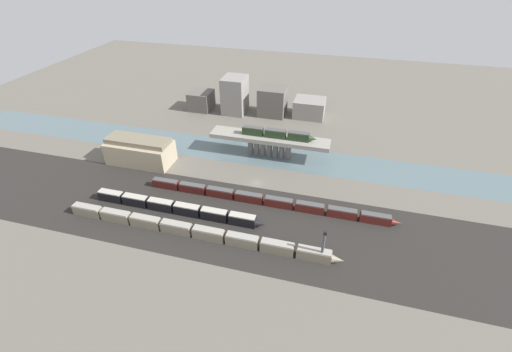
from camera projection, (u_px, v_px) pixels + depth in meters
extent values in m
plane|color=#666056|center=(256.00, 183.00, 140.01)|extent=(400.00, 400.00, 0.00)
cube|color=#282623|center=(239.00, 221.00, 120.91)|extent=(280.00, 42.00, 0.01)
cube|color=slate|center=(269.00, 155.00, 158.01)|extent=(320.00, 20.50, 0.01)
cube|color=gray|center=(269.00, 138.00, 152.96)|extent=(53.77, 9.29, 1.89)
cylinder|color=slate|center=(251.00, 145.00, 157.62)|extent=(2.54, 2.54, 7.96)
cylinder|color=slate|center=(257.00, 146.00, 157.00)|extent=(2.54, 2.54, 7.96)
cylinder|color=slate|center=(263.00, 147.00, 156.37)|extent=(2.54, 2.54, 7.96)
cylinder|color=slate|center=(269.00, 148.00, 155.75)|extent=(2.54, 2.54, 7.96)
cylinder|color=slate|center=(275.00, 149.00, 155.13)|extent=(2.54, 2.54, 7.96)
cylinder|color=slate|center=(282.00, 150.00, 154.51)|extent=(2.54, 2.54, 7.96)
cylinder|color=slate|center=(288.00, 150.00, 153.89)|extent=(2.54, 2.54, 7.96)
cube|color=#23381E|center=(253.00, 131.00, 153.11)|extent=(9.34, 3.04, 3.33)
cube|color=#4C4C4C|center=(253.00, 127.00, 152.05)|extent=(8.97, 2.79, 0.40)
cube|color=#23381E|center=(275.00, 134.00, 150.92)|extent=(9.34, 3.04, 3.33)
cube|color=#4C4C4C|center=(275.00, 130.00, 149.86)|extent=(8.97, 2.79, 0.40)
cube|color=#23381E|center=(298.00, 137.00, 148.73)|extent=(9.34, 3.04, 3.33)
cube|color=#4C4C4C|center=(299.00, 133.00, 147.67)|extent=(8.97, 2.79, 0.40)
cone|color=#23381E|center=(313.00, 139.00, 147.49)|extent=(3.27, 2.73, 2.73)
cube|color=gray|center=(88.00, 211.00, 122.83)|extent=(10.75, 2.95, 3.65)
cube|color=#9E998E|center=(86.00, 206.00, 121.69)|extent=(10.32, 2.71, 0.40)
cube|color=gray|center=(116.00, 216.00, 120.37)|extent=(10.75, 2.95, 3.65)
cube|color=#9E998E|center=(115.00, 212.00, 119.22)|extent=(10.32, 2.71, 0.40)
cube|color=gray|center=(146.00, 222.00, 117.91)|extent=(10.75, 2.95, 3.65)
cube|color=#9E998E|center=(145.00, 218.00, 116.76)|extent=(10.32, 2.71, 0.40)
cube|color=gray|center=(176.00, 228.00, 115.45)|extent=(10.75, 2.95, 3.65)
cube|color=#9E998E|center=(176.00, 224.00, 114.30)|extent=(10.32, 2.71, 0.40)
cube|color=gray|center=(209.00, 234.00, 112.99)|extent=(10.75, 2.95, 3.65)
cube|color=#9E998E|center=(208.00, 230.00, 111.84)|extent=(10.32, 2.71, 0.40)
cube|color=gray|center=(242.00, 241.00, 110.53)|extent=(10.75, 2.95, 3.65)
cube|color=#9E998E|center=(242.00, 236.00, 109.38)|extent=(10.32, 2.71, 0.40)
cube|color=gray|center=(277.00, 248.00, 108.07)|extent=(10.75, 2.95, 3.65)
cube|color=#9E998E|center=(277.00, 243.00, 106.92)|extent=(10.32, 2.71, 0.40)
cube|color=gray|center=(314.00, 255.00, 105.61)|extent=(10.75, 2.95, 3.65)
cube|color=#9E998E|center=(315.00, 250.00, 104.46)|extent=(10.32, 2.71, 0.40)
cone|color=gray|center=(338.00, 260.00, 104.17)|extent=(3.76, 2.65, 2.65)
cube|color=black|center=(111.00, 196.00, 129.65)|extent=(9.56, 3.02, 3.71)
cube|color=#B7B2A3|center=(110.00, 192.00, 128.48)|extent=(9.17, 2.78, 0.40)
cube|color=black|center=(136.00, 201.00, 127.44)|extent=(9.56, 3.02, 3.71)
cube|color=#B7B2A3|center=(135.00, 197.00, 126.27)|extent=(9.17, 2.78, 0.40)
cube|color=black|center=(161.00, 205.00, 125.23)|extent=(9.56, 3.02, 3.71)
cube|color=#B7B2A3|center=(160.00, 201.00, 124.07)|extent=(9.17, 2.78, 0.40)
cube|color=black|center=(187.00, 210.00, 123.03)|extent=(9.56, 3.02, 3.71)
cube|color=#B7B2A3|center=(187.00, 206.00, 121.86)|extent=(9.17, 2.78, 0.40)
cube|color=black|center=(214.00, 215.00, 120.82)|extent=(9.56, 3.02, 3.71)
cube|color=#B7B2A3|center=(214.00, 211.00, 119.65)|extent=(9.17, 2.78, 0.40)
cube|color=black|center=(242.00, 220.00, 118.61)|extent=(9.56, 3.02, 3.71)
cube|color=#B7B2A3|center=(242.00, 216.00, 117.45)|extent=(9.17, 2.78, 0.40)
cone|color=black|center=(260.00, 224.00, 117.35)|extent=(3.35, 2.72, 2.72)
cube|color=#5B1E19|center=(166.00, 184.00, 136.67)|extent=(10.58, 2.67, 3.22)
cube|color=#4C4C4C|center=(165.00, 180.00, 135.64)|extent=(10.16, 2.45, 0.40)
cube|color=#5B1E19|center=(192.00, 188.00, 134.22)|extent=(10.58, 2.67, 3.22)
cube|color=#4C4C4C|center=(192.00, 185.00, 133.19)|extent=(10.16, 2.45, 0.40)
cube|color=#5B1E19|center=(220.00, 193.00, 131.77)|extent=(10.58, 2.67, 3.22)
cube|color=#4C4C4C|center=(220.00, 189.00, 130.74)|extent=(10.16, 2.45, 0.40)
cube|color=#5B1E19|center=(249.00, 198.00, 129.33)|extent=(10.58, 2.67, 3.22)
cube|color=#4C4C4C|center=(249.00, 194.00, 128.30)|extent=(10.16, 2.45, 0.40)
cube|color=#5B1E19|center=(279.00, 203.00, 126.88)|extent=(10.58, 2.67, 3.22)
cube|color=#4C4C4C|center=(279.00, 199.00, 125.85)|extent=(10.16, 2.45, 0.40)
cube|color=#5B1E19|center=(310.00, 208.00, 124.43)|extent=(10.58, 2.67, 3.22)
cube|color=#4C4C4C|center=(310.00, 204.00, 123.41)|extent=(10.16, 2.45, 0.40)
cube|color=#5B1E19|center=(342.00, 213.00, 121.99)|extent=(10.58, 2.67, 3.22)
cube|color=#4C4C4C|center=(343.00, 209.00, 120.96)|extent=(10.16, 2.45, 0.40)
cube|color=#5B1E19|center=(375.00, 219.00, 119.54)|extent=(10.58, 2.67, 3.22)
cube|color=#4C4C4C|center=(376.00, 215.00, 118.51)|extent=(10.16, 2.45, 0.40)
cone|color=#5B1E19|center=(397.00, 223.00, 118.12)|extent=(3.70, 2.40, 2.40)
cube|color=tan|center=(140.00, 152.00, 150.94)|extent=(28.46, 13.21, 9.59)
cube|color=#7C725C|center=(138.00, 141.00, 147.62)|extent=(27.89, 9.25, 2.11)
cylinder|color=#4C4C51|center=(323.00, 248.00, 102.69)|extent=(0.87, 0.87, 11.24)
cube|color=black|center=(325.00, 233.00, 99.16)|extent=(1.00, 0.70, 1.20)
cube|color=#605B56|center=(201.00, 100.00, 198.99)|extent=(12.42, 13.39, 10.42)
cube|color=gray|center=(235.00, 95.00, 192.54)|extent=(12.46, 14.70, 20.34)
cube|color=#605B56|center=(273.00, 101.00, 191.12)|extent=(14.77, 13.66, 15.61)
cube|color=gray|center=(309.00, 108.00, 190.82)|extent=(16.76, 14.43, 9.80)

